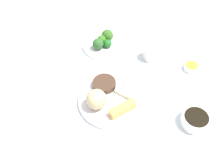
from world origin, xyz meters
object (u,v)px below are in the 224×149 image
Objects in this scene: soy_sauce_bowl at (195,120)px; sauce_ramekin_hot_mustard at (191,67)px; teacup at (151,53)px; broccoli_plate at (104,45)px; main_plate at (113,99)px.

soy_sauce_bowl is 0.26m from sauce_ramekin_hot_mustard.
teacup is at bearing -37.39° from soy_sauce_bowl.
teacup reaches higher than broccoli_plate.
soy_sauce_bowl is at bearing -165.76° from main_plate.
sauce_ramekin_hot_mustard is 0.91× the size of teacup.
sauce_ramekin_hot_mustard is at bearing -168.33° from broccoli_plate.
teacup reaches higher than main_plate.
teacup is (0.28, -0.21, 0.01)m from soy_sauce_bowl.
sauce_ramekin_hot_mustard is (-0.19, -0.32, 0.00)m from main_plate.
main_plate is 3.89× the size of teacup.
sauce_ramekin_hot_mustard is at bearing -66.71° from soy_sauce_bowl.
broccoli_plate is 0.52m from soy_sauce_bowl.
broccoli_plate is at bearing -49.17° from main_plate.
teacup is (-0.22, -0.05, 0.02)m from broccoli_plate.
broccoli_plate is 3.18× the size of sauce_ramekin_hot_mustard.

